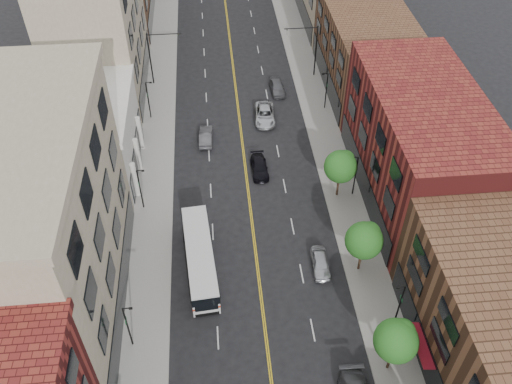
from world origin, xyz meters
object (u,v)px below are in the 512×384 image
object	(u,v)px
car_lane_a	(259,167)
car_lane_b	(265,114)
car_lane_behind	(206,136)
car_parked_far	(320,263)
city_bus	(200,257)
car_lane_c	(277,87)

from	to	relation	value
car_lane_a	car_lane_b	size ratio (longest dim) A/B	0.82
car_lane_behind	car_lane_a	size ratio (longest dim) A/B	0.97
car_parked_far	car_lane_behind	xyz separation A→B (m)	(-10.06, 20.18, 0.03)
city_bus	car_lane_b	size ratio (longest dim) A/B	2.07
car_lane_a	car_lane_b	xyz separation A→B (m)	(1.64, 9.78, 0.11)
city_bus	car_parked_far	xyz separation A→B (m)	(11.04, -0.98, -0.96)
car_parked_far	car_lane_a	xyz separation A→B (m)	(-4.30, 14.07, -0.03)
car_lane_c	city_bus	bearing A→B (deg)	-112.65
city_bus	car_lane_b	bearing A→B (deg)	65.18
car_parked_far	car_lane_behind	distance (m)	22.55
city_bus	car_lane_behind	distance (m)	19.25
car_lane_b	car_lane_a	bearing A→B (deg)	-95.64
car_parked_far	car_lane_b	world-z (taller)	car_lane_b
car_lane_a	car_lane_behind	bearing A→B (deg)	131.64
car_parked_far	city_bus	bearing A→B (deg)	177.38
city_bus	car_lane_behind	bearing A→B (deg)	82.39
car_lane_a	car_lane_b	world-z (taller)	car_lane_b
car_lane_behind	car_lane_c	size ratio (longest dim) A/B	0.98
car_lane_behind	car_lane_c	distance (m)	13.74
city_bus	car_lane_b	distance (m)	24.37
city_bus	car_lane_a	world-z (taller)	city_bus
car_parked_far	car_lane_c	bearing A→B (deg)	93.15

